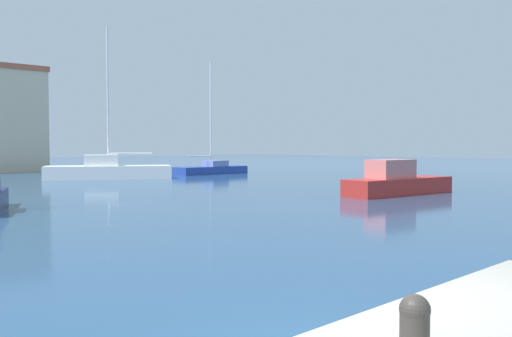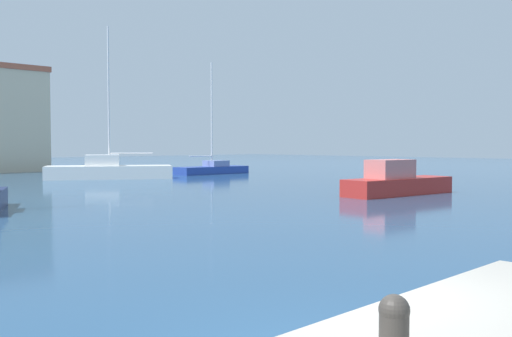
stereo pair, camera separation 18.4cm
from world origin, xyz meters
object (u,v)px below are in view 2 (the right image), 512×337
mooring_bollard (394,325)px  sailboat_white_inner_mooring (108,170)px  motorboat_red_near_pier (396,182)px  sailboat_blue_far_right (212,168)px

mooring_bollard → sailboat_white_inner_mooring: bearing=63.5°
motorboat_red_near_pier → sailboat_white_inner_mooring: bearing=99.3°
sailboat_white_inner_mooring → mooring_bollard: bearing=-116.5°
motorboat_red_near_pier → sailboat_blue_far_right: sailboat_blue_far_right is taller
motorboat_red_near_pier → mooring_bollard: bearing=-148.1°
mooring_bollard → sailboat_white_inner_mooring: size_ratio=0.05×
motorboat_red_near_pier → sailboat_blue_far_right: (6.24, 21.72, -0.17)m
sailboat_blue_far_right → sailboat_white_inner_mooring: bearing=179.9°
motorboat_red_near_pier → sailboat_blue_far_right: bearing=74.0°
mooring_bollard → sailboat_white_inner_mooring: 38.81m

